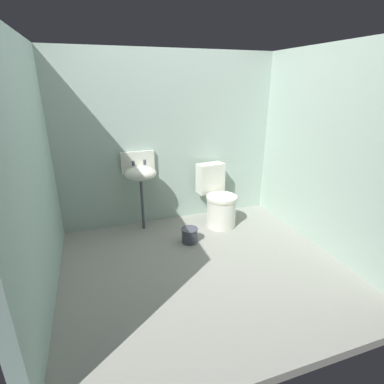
{
  "coord_description": "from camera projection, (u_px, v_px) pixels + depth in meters",
  "views": [
    {
      "loc": [
        -0.95,
        -2.5,
        1.81
      ],
      "look_at": [
        0.0,
        0.29,
        0.7
      ],
      "focal_mm": 27.64,
      "sensor_mm": 36.0,
      "label": 1
    }
  ],
  "objects": [
    {
      "name": "ground_plane",
      "position": [
        201.0,
        266.0,
        3.15
      ],
      "size": [
        3.23,
        2.73,
        0.08
      ],
      "primitive_type": "cube",
      "color": "gray"
    },
    {
      "name": "wall_back",
      "position": [
        169.0,
        140.0,
        3.83
      ],
      "size": [
        3.23,
        0.1,
        2.17
      ],
      "primitive_type": "cube",
      "color": "#9FB6A8",
      "rests_on": "ground"
    },
    {
      "name": "wall_left",
      "position": [
        30.0,
        176.0,
        2.4
      ],
      "size": [
        0.1,
        2.53,
        2.17
      ],
      "primitive_type": "cube",
      "color": "#99BAAF",
      "rests_on": "ground"
    },
    {
      "name": "wall_right",
      "position": [
        322.0,
        150.0,
        3.29
      ],
      "size": [
        0.1,
        2.53,
        2.17
      ],
      "primitive_type": "cube",
      "color": "#A6BDAE",
      "rests_on": "ground"
    },
    {
      "name": "toilet_near_wall",
      "position": [
        218.0,
        201.0,
        3.91
      ],
      "size": [
        0.46,
        0.64,
        0.78
      ],
      "rotation": [
        0.0,
        0.0,
        3.28
      ],
      "color": "silver",
      "rests_on": "ground"
    },
    {
      "name": "sink",
      "position": [
        140.0,
        173.0,
        3.63
      ],
      "size": [
        0.42,
        0.35,
        0.99
      ],
      "color": "#424651",
      "rests_on": "ground"
    },
    {
      "name": "bucket",
      "position": [
        190.0,
        235.0,
        3.51
      ],
      "size": [
        0.2,
        0.2,
        0.18
      ],
      "color": "#424651",
      "rests_on": "ground"
    }
  ]
}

